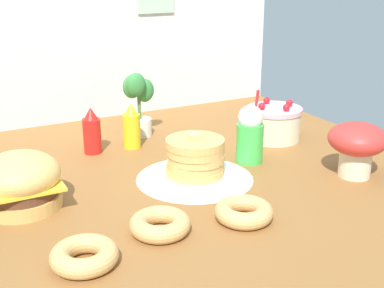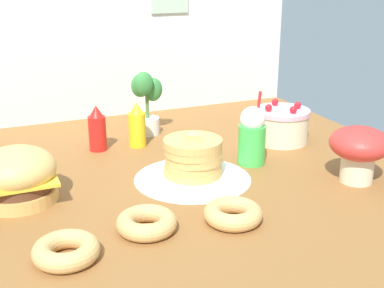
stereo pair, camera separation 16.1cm
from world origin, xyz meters
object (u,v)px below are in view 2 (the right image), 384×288
Objects in this scene: layer_cake at (281,125)px; ketchup_bottle at (97,130)px; potted_plant at (146,101)px; mushroom_stool at (359,148)px; pancake_stack at (193,161)px; donut_chocolate at (147,222)px; cream_soda_cup at (252,136)px; burger at (17,176)px; mustard_bottle at (137,126)px; donut_pink_glaze at (66,250)px; donut_vanilla at (233,213)px.

ketchup_bottle is at bearing 164.83° from layer_cake.
mushroom_stool is (0.56, -0.87, -0.03)m from potted_plant.
ketchup_bottle is at bearing -154.62° from potted_plant.
ketchup_bottle is at bearing 119.10° from pancake_stack.
potted_plant is 1.03m from mushroom_stool.
ketchup_bottle is at bearing 87.50° from donut_chocolate.
cream_soda_cup is 1.36× the size of mushroom_stool.
burger is 0.64m from pancake_stack.
pancake_stack is 1.83× the size of donut_chocolate.
burger is at bearing -145.17° from mustard_bottle.
mustard_bottle is at bearing 132.21° from mushroom_stool.
donut_chocolate is at bearing -176.35° from mushroom_stool.
mustard_bottle reaches higher than burger.
donut_pink_glaze is at bearing -173.81° from mushroom_stool.
donut_chocolate is (-0.03, -0.79, -0.07)m from ketchup_bottle.
ketchup_bottle is 0.18m from mustard_bottle.
layer_cake is at bearing 35.82° from cream_soda_cup.
cream_soda_cup reaches higher than donut_pink_glaze.
burger is 1.26m from mushroom_stool.
pancake_stack is at bearing 47.34° from donut_chocolate.
donut_chocolate is at bearing -147.13° from cream_soda_cup.
ketchup_bottle is 0.88m from donut_vanilla.
mushroom_stool is (0.57, -0.27, 0.06)m from pancake_stack.
potted_plant is (0.57, 0.99, 0.14)m from donut_pink_glaze.
donut_chocolate is (-0.85, -0.57, -0.05)m from layer_cake.
pancake_stack is 0.63m from mushroom_stool.
potted_plant reaches higher than pancake_stack.
cream_soda_cup is (0.37, -0.40, 0.03)m from mustard_bottle.
pancake_stack is at bearing -91.32° from potted_plant.
cream_soda_cup reaches higher than pancake_stack.
burger is at bearing 131.67° from donut_chocolate.
donut_vanilla is (-0.02, -0.37, -0.04)m from pancake_stack.
cream_soda_cup reaches higher than layer_cake.
donut_chocolate is 0.28m from donut_vanilla.
burger is 1.43× the size of donut_chocolate.
cream_soda_cup is 1.61× the size of donut_chocolate.
donut_vanilla is 0.99m from potted_plant.
layer_cake is 1.34× the size of donut_pink_glaze.
cream_soda_cup is at bearing -0.48° from burger.
donut_chocolate is at bearing 169.59° from donut_vanilla.
burger is 1.21m from layer_cake.
donut_vanilla is 0.85× the size of mushroom_stool.
donut_chocolate is at bearing -48.33° from burger.
layer_cake is 0.67m from mustard_bottle.
ketchup_bottle is 1.08× the size of donut_chocolate.
donut_vanilla is at bearing -10.41° from donut_chocolate.
potted_plant reaches higher than mustard_bottle.
burger is 1.33× the size of mustard_bottle.
donut_pink_glaze is at bearing -109.01° from ketchup_bottle.
potted_plant is (-0.28, 0.55, 0.05)m from cream_soda_cup.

